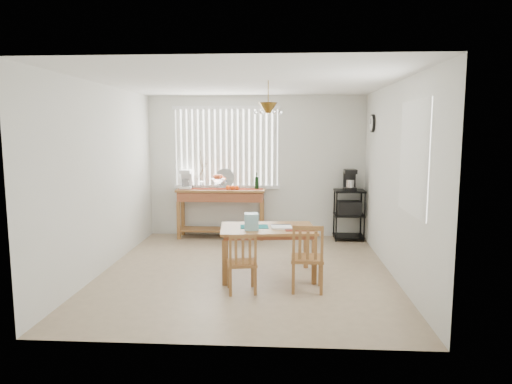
# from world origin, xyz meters

# --- Properties ---
(ground) EXTENTS (4.00, 4.50, 0.01)m
(ground) POSITION_xyz_m (0.00, 0.00, -0.01)
(ground) COLOR tan
(room_shell) EXTENTS (4.20, 4.70, 2.70)m
(room_shell) POSITION_xyz_m (0.00, 0.02, 1.69)
(room_shell) COLOR silver
(room_shell) RESTS_ON ground
(sideboard) EXTENTS (1.61, 0.45, 0.90)m
(sideboard) POSITION_xyz_m (-0.62, 2.00, 0.68)
(sideboard) COLOR #926131
(sideboard) RESTS_ON ground
(sideboard_items) EXTENTS (1.53, 0.38, 0.69)m
(sideboard_items) POSITION_xyz_m (-0.88, 2.02, 1.05)
(sideboard_items) COLOR maroon
(sideboard_items) RESTS_ON sideboard
(wire_cart) EXTENTS (0.53, 0.43, 0.91)m
(wire_cart) POSITION_xyz_m (1.69, 2.00, 0.54)
(wire_cart) COLOR black
(wire_cart) RESTS_ON ground
(cart_items) EXTENTS (0.21, 0.26, 0.37)m
(cart_items) POSITION_xyz_m (1.69, 2.01, 1.08)
(cart_items) COLOR black
(cart_items) RESTS_ON wire_cart
(dining_table) EXTENTS (1.33, 0.93, 0.67)m
(dining_table) POSITION_xyz_m (0.30, -0.19, 0.60)
(dining_table) COLOR #926131
(dining_table) RESTS_ON ground
(table_items) EXTENTS (1.00, 0.43, 0.22)m
(table_items) POSITION_xyz_m (0.19, -0.31, 0.75)
(table_items) COLOR #136C70
(table_items) RESTS_ON dining_table
(chair_left) EXTENTS (0.41, 0.41, 0.75)m
(chair_left) POSITION_xyz_m (0.01, -0.85, 0.37)
(chair_left) COLOR #926131
(chair_left) RESTS_ON ground
(chair_right) EXTENTS (0.40, 0.40, 0.85)m
(chair_right) POSITION_xyz_m (0.81, -0.75, 0.41)
(chair_right) COLOR #926131
(chair_right) RESTS_ON ground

